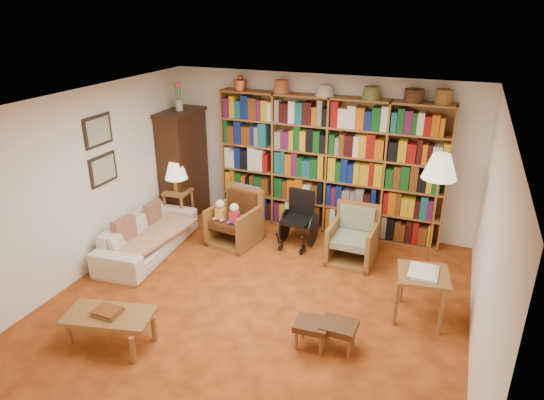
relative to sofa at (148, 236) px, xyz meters
The scene contains 23 objects.
floor 2.14m from the sofa, 15.44° to the right, with size 5.00×5.00×0.00m, color #BB521C.
ceiling 3.08m from the sofa, 15.44° to the right, with size 5.00×5.00×0.00m, color white.
wall_back 2.98m from the sofa, 43.33° to the left, with size 5.00×5.00×0.00m, color white.
wall_front 3.81m from the sofa, 56.23° to the right, with size 5.00×5.00×0.00m, color white.
wall_left 1.21m from the sofa, 128.48° to the right, with size 5.00×5.00×0.00m, color white.
wall_right 4.69m from the sofa, ahead, with size 5.00×5.00×0.00m, color white.
bookshelf 3.00m from the sofa, 38.08° to the left, with size 3.60×0.30×2.42m.
curio_cabinet 1.60m from the sofa, 98.14° to the left, with size 0.50×0.95×2.40m.
framed_pictures 1.44m from the sofa, 148.14° to the right, with size 0.03×0.52×0.97m.
sofa is the anchor object (origin of this frame).
sofa_throw 0.06m from the sofa, ahead, with size 0.74×1.38×0.04m, color beige.
cushion_left 0.41m from the sofa, 110.38° to the left, with size 0.11×0.35×0.35m, color maroon.
cushion_right 0.41m from the sofa, 110.38° to the right, with size 0.12×0.38×0.38m, color maroon.
side_table_lamp 1.05m from the sofa, 95.53° to the left, with size 0.43×0.43×0.61m.
table_lamp 1.24m from the sofa, 95.53° to the left, with size 0.37×0.37×0.50m.
armchair_leather 1.36m from the sofa, 38.09° to the left, with size 0.78×0.81×0.86m.
armchair_sage 3.05m from the sofa, 18.05° to the left, with size 0.66×0.69×0.81m.
wheelchair 2.30m from the sofa, 29.34° to the left, with size 0.49×0.68×0.85m.
floor_lamp 4.24m from the sofa, 13.83° to the left, with size 0.45×0.45×1.72m.
side_table_papers 3.98m from the sofa, ahead, with size 0.66×0.66×0.64m.
footstool_a 3.14m from the sofa, 21.56° to the right, with size 0.39×0.33×0.31m.
footstool_b 3.39m from the sofa, 18.75° to the right, with size 0.39×0.33×0.32m.
coffee_table 2.09m from the sofa, 66.23° to the right, with size 1.03×0.68×0.42m.
Camera 1 is at (2.07, -4.78, 3.53)m, focal length 32.00 mm.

